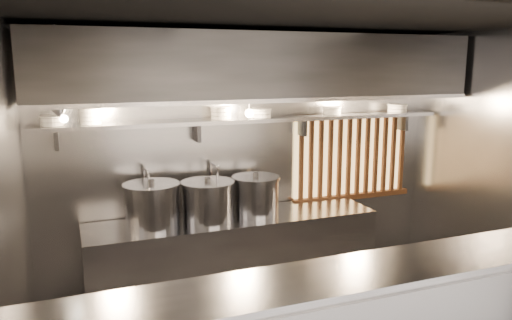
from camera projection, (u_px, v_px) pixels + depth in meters
ceiling at (315, 19)px, 3.86m from camera, size 4.50×4.50×0.00m
wall_back at (248, 161)px, 5.50m from camera, size 4.50×0.00×4.50m
wall_left at (11, 225)px, 3.33m from camera, size 0.00×3.00×3.00m
cooking_bench at (234, 258)px, 5.23m from camera, size 3.00×0.70×0.90m
bowl_shelf at (254, 120)px, 5.24m from camera, size 4.40×0.34×0.04m
exhaust_hood at (262, 67)px, 4.94m from camera, size 4.40×0.81×0.65m
wood_screen at (352, 156)px, 5.92m from camera, size 1.56×0.09×1.04m
faucet_left at (145, 181)px, 4.99m from camera, size 0.04×0.30×0.50m
faucet_right at (213, 175)px, 5.23m from camera, size 0.04×0.30×0.50m
heat_lamp at (60, 112)px, 4.11m from camera, size 0.25×0.35×0.20m
pendant_bulb at (249, 113)px, 5.08m from camera, size 0.09×0.09×0.19m
stock_pot_left at (152, 205)px, 4.80m from camera, size 0.67×0.67×0.47m
stock_pot_mid at (208, 201)px, 4.98m from camera, size 0.72×0.72×0.45m
stock_pot_right at (256, 195)px, 5.22m from camera, size 0.65×0.65×0.45m
bowl_stack_0 at (52, 121)px, 4.53m from camera, size 0.22×0.22×0.09m
bowl_stack_1 at (91, 115)px, 4.64m from camera, size 0.21×0.21×0.17m
bowl_stack_2 at (221, 113)px, 5.10m from camera, size 0.22×0.22×0.13m
bowl_stack_3 at (261, 113)px, 5.26m from camera, size 0.23×0.23×0.09m
bowl_stack_4 at (332, 110)px, 5.56m from camera, size 0.22×0.22×0.09m
bowl_stack_5 at (397, 108)px, 5.87m from camera, size 0.24×0.24×0.09m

